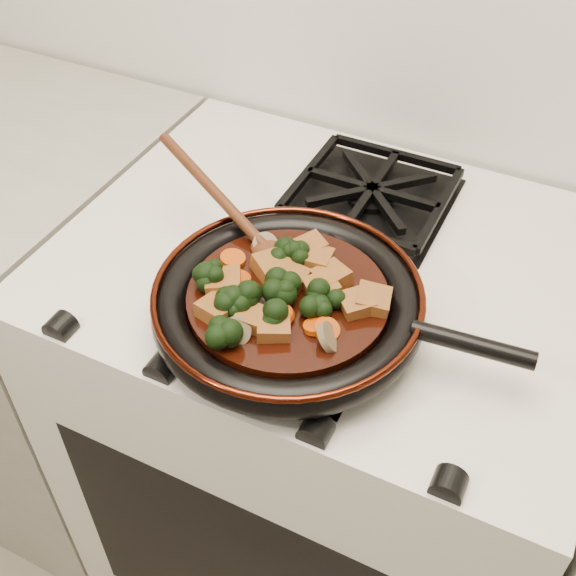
% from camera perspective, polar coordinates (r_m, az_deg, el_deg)
% --- Properties ---
extents(stove, '(0.76, 0.60, 0.90)m').
position_cam_1_polar(stove, '(1.35, 2.79, -11.97)').
color(stove, silver).
rests_on(stove, ground).
extents(burner_grate_front, '(0.23, 0.23, 0.03)m').
position_cam_1_polar(burner_grate_front, '(0.90, 0.15, -2.08)').
color(burner_grate_front, black).
rests_on(burner_grate_front, stove).
extents(burner_grate_back, '(0.23, 0.23, 0.03)m').
position_cam_1_polar(burner_grate_back, '(1.10, 6.62, 7.38)').
color(burner_grate_back, black).
rests_on(burner_grate_back, stove).
extents(skillet, '(0.46, 0.33, 0.05)m').
position_cam_1_polar(skillet, '(0.88, 0.13, -1.26)').
color(skillet, black).
rests_on(skillet, burner_grate_front).
extents(braising_sauce, '(0.24, 0.24, 0.02)m').
position_cam_1_polar(braising_sauce, '(0.87, 0.00, -0.99)').
color(braising_sauce, black).
rests_on(braising_sauce, skillet).
extents(tofu_cube_0, '(0.05, 0.05, 0.03)m').
position_cam_1_polar(tofu_cube_0, '(0.84, -5.56, -1.71)').
color(tofu_cube_0, brown).
rests_on(tofu_cube_0, braising_sauce).
extents(tofu_cube_1, '(0.05, 0.05, 0.02)m').
position_cam_1_polar(tofu_cube_1, '(0.82, -1.17, -3.15)').
color(tofu_cube_1, brown).
rests_on(tofu_cube_1, braising_sauce).
extents(tofu_cube_2, '(0.04, 0.04, 0.02)m').
position_cam_1_polar(tofu_cube_2, '(0.83, -2.77, -2.46)').
color(tofu_cube_2, brown).
rests_on(tofu_cube_2, braising_sauce).
extents(tofu_cube_3, '(0.04, 0.05, 0.03)m').
position_cam_1_polar(tofu_cube_3, '(0.90, 2.23, 2.24)').
color(tofu_cube_3, brown).
rests_on(tofu_cube_3, braising_sauce).
extents(tofu_cube_4, '(0.05, 0.05, 0.03)m').
position_cam_1_polar(tofu_cube_4, '(0.85, 6.71, -1.00)').
color(tofu_cube_4, brown).
rests_on(tofu_cube_4, braising_sauce).
extents(tofu_cube_5, '(0.05, 0.05, 0.03)m').
position_cam_1_polar(tofu_cube_5, '(0.88, 3.45, 0.84)').
color(tofu_cube_5, brown).
rests_on(tofu_cube_5, braising_sauce).
extents(tofu_cube_6, '(0.04, 0.04, 0.02)m').
position_cam_1_polar(tofu_cube_6, '(0.88, 0.33, 0.82)').
color(tofu_cube_6, brown).
rests_on(tofu_cube_6, braising_sauce).
extents(tofu_cube_7, '(0.05, 0.05, 0.02)m').
position_cam_1_polar(tofu_cube_7, '(0.85, 5.46, -1.26)').
color(tofu_cube_7, brown).
rests_on(tofu_cube_7, braising_sauce).
extents(tofu_cube_8, '(0.06, 0.06, 0.03)m').
position_cam_1_polar(tofu_cube_8, '(0.87, -5.11, 0.34)').
color(tofu_cube_8, brown).
rests_on(tofu_cube_8, braising_sauce).
extents(tofu_cube_9, '(0.06, 0.06, 0.03)m').
position_cam_1_polar(tofu_cube_9, '(0.89, -1.25, 1.73)').
color(tofu_cube_9, brown).
rests_on(tofu_cube_9, braising_sauce).
extents(tofu_cube_10, '(0.05, 0.05, 0.02)m').
position_cam_1_polar(tofu_cube_10, '(0.86, 2.64, -0.05)').
color(tofu_cube_10, brown).
rests_on(tofu_cube_10, braising_sauce).
extents(tofu_cube_11, '(0.05, 0.05, 0.02)m').
position_cam_1_polar(tofu_cube_11, '(0.92, 1.85, 3.27)').
color(tofu_cube_11, brown).
rests_on(tofu_cube_11, braising_sauce).
extents(broccoli_floret_0, '(0.09, 0.09, 0.08)m').
position_cam_1_polar(broccoli_floret_0, '(0.84, -3.93, -0.85)').
color(broccoli_floret_0, black).
rests_on(broccoli_floret_0, braising_sauce).
extents(broccoli_floret_1, '(0.06, 0.07, 0.06)m').
position_cam_1_polar(broccoli_floret_1, '(0.83, -4.24, -1.76)').
color(broccoli_floret_1, black).
rests_on(broccoli_floret_1, braising_sauce).
extents(broccoli_floret_2, '(0.08, 0.08, 0.07)m').
position_cam_1_polar(broccoli_floret_2, '(0.88, -6.33, 1.01)').
color(broccoli_floret_2, black).
rests_on(broccoli_floret_2, braising_sauce).
extents(broccoli_floret_3, '(0.07, 0.07, 0.06)m').
position_cam_1_polar(broccoli_floret_3, '(0.84, 2.61, -1.30)').
color(broccoli_floret_3, black).
rests_on(broccoli_floret_3, braising_sauce).
extents(broccoli_floret_4, '(0.09, 0.08, 0.07)m').
position_cam_1_polar(broccoli_floret_4, '(0.85, -0.37, -0.18)').
color(broccoli_floret_4, black).
rests_on(broccoli_floret_4, braising_sauce).
extents(broccoli_floret_5, '(0.07, 0.07, 0.07)m').
position_cam_1_polar(broccoli_floret_5, '(0.81, -4.68, -3.88)').
color(broccoli_floret_5, black).
rests_on(broccoli_floret_5, braising_sauce).
extents(broccoli_floret_6, '(0.08, 0.08, 0.05)m').
position_cam_1_polar(broccoli_floret_6, '(0.90, 0.24, 2.39)').
color(broccoli_floret_6, black).
rests_on(broccoli_floret_6, braising_sauce).
extents(broccoli_floret_7, '(0.08, 0.07, 0.06)m').
position_cam_1_polar(broccoli_floret_7, '(0.82, -1.33, -2.37)').
color(broccoli_floret_7, black).
rests_on(broccoli_floret_7, braising_sauce).
extents(carrot_coin_0, '(0.03, 0.03, 0.01)m').
position_cam_1_polar(carrot_coin_0, '(0.91, -4.38, 2.32)').
color(carrot_coin_0, '#BC3F05').
rests_on(carrot_coin_0, braising_sauce).
extents(carrot_coin_1, '(0.03, 0.03, 0.02)m').
position_cam_1_polar(carrot_coin_1, '(0.83, -0.46, -2.23)').
color(carrot_coin_1, '#BC3F05').
rests_on(carrot_coin_1, braising_sauce).
extents(carrot_coin_2, '(0.03, 0.03, 0.02)m').
position_cam_1_polar(carrot_coin_2, '(0.88, -3.93, 0.79)').
color(carrot_coin_2, '#BC3F05').
rests_on(carrot_coin_2, braising_sauce).
extents(carrot_coin_3, '(0.03, 0.03, 0.02)m').
position_cam_1_polar(carrot_coin_3, '(0.82, 2.21, -3.03)').
color(carrot_coin_3, '#BC3F05').
rests_on(carrot_coin_3, braising_sauce).
extents(carrot_coin_4, '(0.03, 0.03, 0.02)m').
position_cam_1_polar(carrot_coin_4, '(0.82, 3.06, -3.30)').
color(carrot_coin_4, '#BC3F05').
rests_on(carrot_coin_4, braising_sauce).
extents(carrot_coin_5, '(0.03, 0.03, 0.02)m').
position_cam_1_polar(carrot_coin_5, '(0.85, 2.07, -1.42)').
color(carrot_coin_5, '#BC3F05').
rests_on(carrot_coin_5, braising_sauce).
extents(mushroom_slice_0, '(0.04, 0.05, 0.04)m').
position_cam_1_polar(mushroom_slice_0, '(0.81, 3.24, -3.94)').
color(mushroom_slice_0, brown).
rests_on(mushroom_slice_0, braising_sauce).
extents(mushroom_slice_1, '(0.04, 0.04, 0.03)m').
position_cam_1_polar(mushroom_slice_1, '(0.82, -4.10, -3.46)').
color(mushroom_slice_1, brown).
rests_on(mushroom_slice_1, braising_sauce).
extents(mushroom_slice_2, '(0.05, 0.05, 0.02)m').
position_cam_1_polar(mushroom_slice_2, '(0.92, -1.83, 3.43)').
color(mushroom_slice_2, brown).
rests_on(mushroom_slice_2, braising_sauce).
extents(wooden_spoon, '(0.15, 0.09, 0.24)m').
position_cam_1_polar(wooden_spoon, '(0.95, -4.05, 5.67)').
color(wooden_spoon, '#4C2310').
rests_on(wooden_spoon, braising_sauce).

